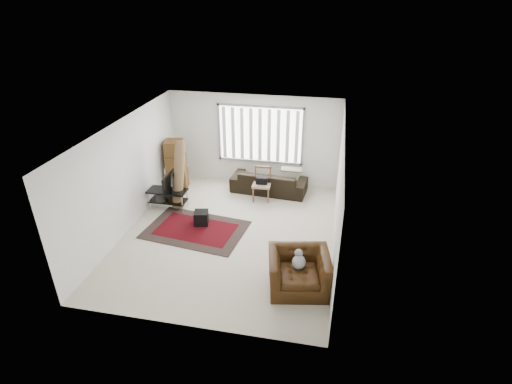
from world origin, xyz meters
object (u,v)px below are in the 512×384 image
tv_stand (168,195)px  side_chair (262,183)px  sofa (269,178)px  armchair (299,269)px  moving_boxes (176,167)px

tv_stand → side_chair: 2.59m
sofa → side_chair: bearing=81.5°
tv_stand → armchair: 4.57m
sofa → armchair: 4.22m
side_chair → armchair: size_ratio=0.68×
tv_stand → side_chair: side_chair is taller
moving_boxes → side_chair: bearing=-4.2°
sofa → armchair: armchair is taller
moving_boxes → armchair: (3.98, -3.71, -0.24)m
moving_boxes → armchair: size_ratio=1.09×
moving_boxes → armchair: 5.45m
tv_stand → side_chair: (2.40, 0.98, 0.13)m
moving_boxes → sofa: (2.71, 0.31, -0.27)m
side_chair → armchair: side_chair is taller
armchair → side_chair: bearing=101.1°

